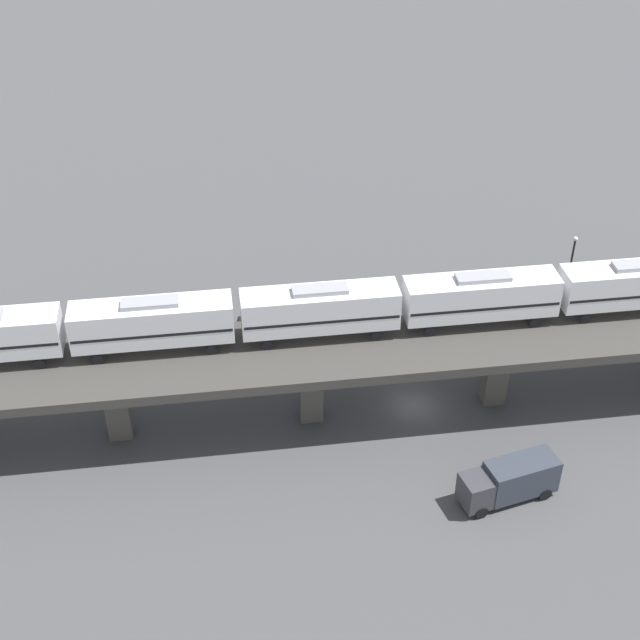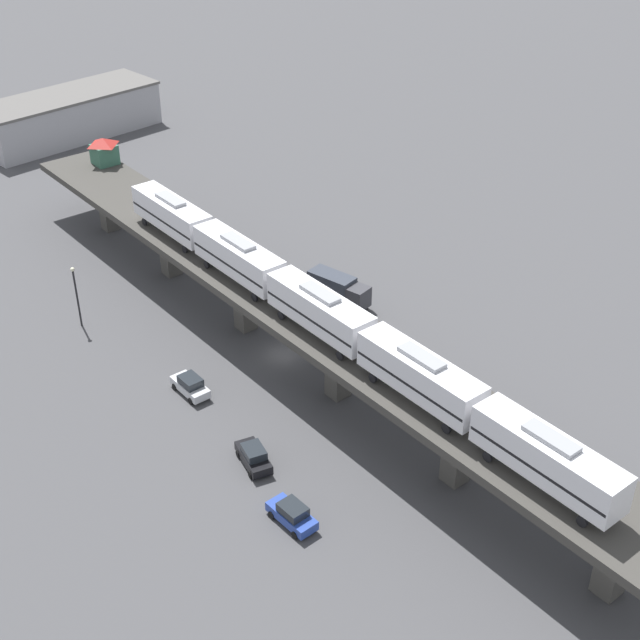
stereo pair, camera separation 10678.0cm
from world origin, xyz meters
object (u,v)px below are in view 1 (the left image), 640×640
delivery_truck (510,480)px  street_lamp (571,263)px  street_car_silver (392,322)px  subway_train (320,309)px  street_car_black (260,325)px  street_car_blue (177,321)px

delivery_truck → street_lamp: bearing=154.0°
street_car_silver → subway_train: bearing=-37.4°
street_car_silver → street_car_black: size_ratio=0.97×
street_car_blue → delivery_truck: delivery_truck is taller
subway_train → street_car_blue: size_ratio=13.74×
street_car_silver → street_lamp: street_lamp is taller
street_car_silver → street_car_black: bearing=-92.6°
street_car_blue → delivery_truck: size_ratio=0.60×
street_car_silver → street_car_blue: bearing=-95.2°
street_car_silver → street_car_black: same height
street_car_black → delivery_truck: (21.75, 17.16, 0.82)m
street_car_blue → street_lamp: size_ratio=0.65×
street_car_black → delivery_truck: size_ratio=0.62×
street_car_black → street_car_blue: 7.62m
street_car_black → street_lamp: (-2.98, 29.22, 3.17)m
subway_train → street_car_black: bearing=-155.9°
street_car_black → street_lamp: 29.54m
street_lamp → street_car_blue: bearing=-87.3°
street_car_silver → street_lamp: (-3.53, 17.27, 3.17)m
street_lamp → delivery_truck: bearing=-26.0°
street_car_black → street_lamp: bearing=95.8°
delivery_truck → street_car_black: bearing=-141.7°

